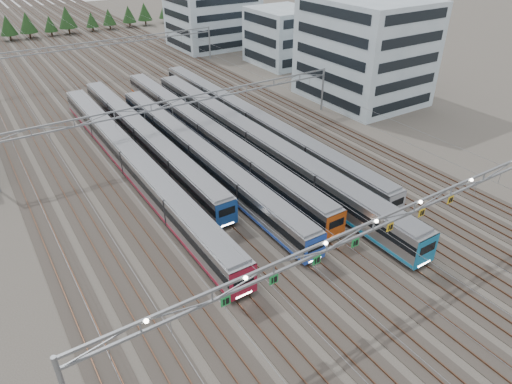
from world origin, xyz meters
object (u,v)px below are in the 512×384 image
gantry_mid (186,106)px  train_f (253,121)px  train_b (144,137)px  gantry_near (374,228)px  train_d (206,133)px  train_a (132,161)px  train_c (198,154)px  gantry_far (100,48)px  depot_bldg_mid (283,36)px  depot_bldg_north (213,19)px  train_e (255,141)px  depot_bldg_south (364,51)px

gantry_mid → train_f: bearing=-9.8°
train_b → gantry_near: size_ratio=0.93×
train_b → train_d: (9.00, -3.83, -0.03)m
train_a → train_d: bearing=13.8°
train_c → gantry_mid: gantry_mid is taller
train_d → gantry_mid: gantry_mid is taller
train_b → train_c: train_b is taller
train_d → gantry_near: gantry_near is taller
train_a → gantry_near: gantry_near is taller
train_c → gantry_far: (2.25, 53.08, 4.31)m
train_b → depot_bldg_mid: depot_bldg_mid is taller
train_a → gantry_far: 51.81m
depot_bldg_north → train_d: bearing=-119.5°
train_c → train_a: bearing=163.4°
train_c → train_e: size_ratio=0.83×
train_d → depot_bldg_north: bearing=60.5°
train_a → train_e: train_e is taller
train_b → gantry_mid: bearing=-14.5°
gantry_mid → train_c: bearing=-105.6°
depot_bldg_north → gantry_mid: bearing=-122.1°
train_f → depot_bldg_north: 63.45m
train_d → train_f: bearing=0.9°
train_f → gantry_far: bearing=103.5°
train_f → depot_bldg_south: (27.45, 2.81, 7.47)m
train_a → train_e: 18.45m
train_f → gantry_mid: (-11.25, 1.94, 4.27)m
train_d → train_e: size_ratio=0.96×
train_f → depot_bldg_mid: (29.95, 32.79, 4.45)m
train_c → train_f: 14.83m
train_a → train_b: (4.50, 7.14, -0.06)m
train_a → train_f: (22.50, 3.45, -0.11)m
train_d → gantry_far: 47.33m
depot_bldg_mid → train_d: bearing=-139.8°
train_c → gantry_mid: bearing=74.4°
train_a → train_c: size_ratio=1.12×
depot_bldg_south → train_e: bearing=-162.1°
train_a → train_c: (9.00, -2.69, -0.15)m
train_a → gantry_far: bearing=77.4°
train_d → depot_bldg_mid: bearing=40.2°
train_d → depot_bldg_south: bearing=4.6°
train_e → gantry_mid: gantry_mid is taller
train_e → depot_bldg_mid: 53.18m
train_e → gantry_far: (-6.75, 54.45, 4.07)m
train_c → depot_bldg_south: depot_bldg_south is taller
gantry_near → train_b: bearing=99.1°
train_d → depot_bldg_mid: size_ratio=3.88×
train_d → gantry_near: 38.43m
train_f → depot_bldg_south: bearing=5.8°
gantry_mid → gantry_far: bearing=90.0°
train_a → train_e: size_ratio=0.93×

